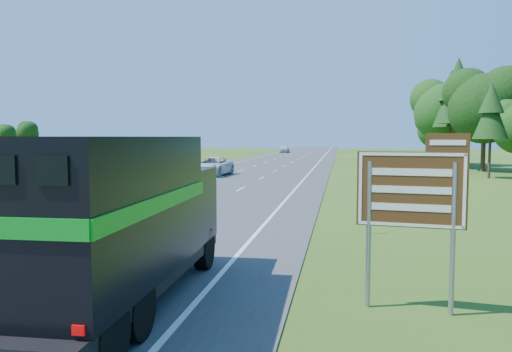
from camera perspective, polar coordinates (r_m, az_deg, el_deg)
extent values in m
cube|color=#38383A|center=(54.84, 0.72, 0.79)|extent=(15.00, 260.00, 0.04)
cube|color=yellow|center=(55.96, -4.86, 0.87)|extent=(0.15, 260.00, 0.01)
cube|color=white|center=(54.26, 6.46, 0.75)|extent=(0.15, 260.00, 0.01)
cylinder|color=black|center=(14.25, -14.21, -7.75)|extent=(0.37, 1.10, 1.09)
cylinder|color=black|center=(13.60, -5.97, -8.22)|extent=(0.37, 1.10, 1.09)
cylinder|color=black|center=(10.15, -24.84, -13.05)|extent=(0.37, 1.10, 1.09)
cylinder|color=black|center=(9.22, -13.53, -14.55)|extent=(0.37, 1.10, 1.09)
cylinder|color=black|center=(8.19, -16.77, -17.10)|extent=(0.37, 1.10, 1.09)
cube|color=black|center=(10.98, -15.56, -10.82)|extent=(2.58, 8.02, 0.28)
cube|color=black|center=(13.59, -10.39, -3.12)|extent=(2.48, 1.85, 1.89)
cube|color=black|center=(14.40, -9.26, -0.69)|extent=(2.19, 0.11, 0.60)
cube|color=black|center=(10.06, -17.34, -3.49)|extent=(2.63, 5.83, 2.74)
cube|color=#078717|center=(7.55, -26.97, -5.34)|extent=(2.49, 0.10, 0.30)
cube|color=#078717|center=(10.65, -23.51, -2.49)|extent=(0.18, 5.77, 0.30)
cube|color=#078717|center=(9.56, -10.51, -2.94)|extent=(0.18, 5.77, 0.30)
cube|color=black|center=(7.47, -27.18, 0.60)|extent=(0.45, 0.05, 0.40)
cube|color=black|center=(7.06, -22.24, 0.57)|extent=(0.45, 0.05, 0.40)
cube|color=#B20505|center=(7.37, -19.64, -16.29)|extent=(0.18, 0.04, 0.14)
imported|color=silver|center=(45.52, -5.16, 1.12)|extent=(3.24, 6.35, 1.72)
imported|color=silver|center=(111.54, 3.28, 3.11)|extent=(2.00, 4.90, 1.66)
cylinder|color=gray|center=(10.73, 12.75, -6.57)|extent=(0.10, 0.10, 3.08)
cylinder|color=gray|center=(10.72, 21.58, -6.78)|extent=(0.10, 0.10, 3.08)
cube|color=#4D2810|center=(10.55, 17.29, -1.50)|extent=(2.14, 0.36, 1.54)
cube|color=#4D2810|center=(10.52, 21.05, 3.59)|extent=(0.82, 0.17, 0.37)
cube|color=white|center=(10.51, 17.29, -1.52)|extent=(2.03, 0.29, 1.48)
cube|color=#FF390D|center=(18.94, 12.94, -4.74)|extent=(0.08, 0.04, 1.14)
cube|color=white|center=(18.89, 12.96, -3.80)|extent=(0.09, 0.05, 0.12)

